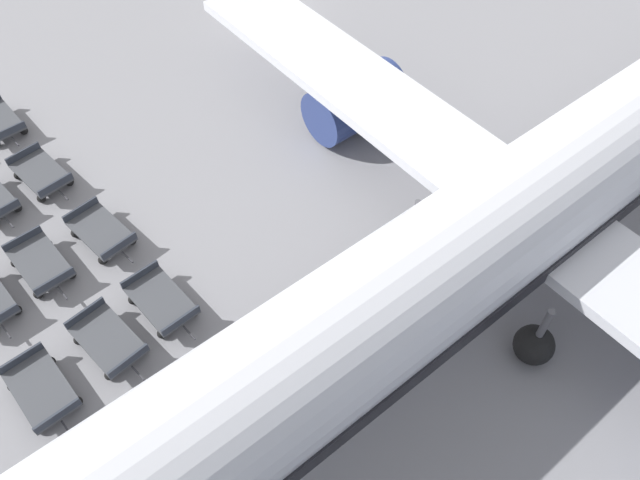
# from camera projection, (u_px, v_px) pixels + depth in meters

# --- Properties ---
(ground_plane) EXTENTS (500.00, 500.00, 0.00)m
(ground_plane) POSITION_uv_depth(u_px,v_px,m) (271.00, 10.00, 34.35)
(ground_plane) COLOR gray
(airplane) EXTENTS (36.45, 46.94, 12.89)m
(airplane) POSITION_uv_depth(u_px,v_px,m) (558.00, 186.00, 21.21)
(airplane) COLOR silver
(airplane) RESTS_ON ground_plane
(baggage_dolly_row_near_col_d) EXTENTS (3.45, 1.90, 0.92)m
(baggage_dolly_row_near_col_d) POSITION_uv_depth(u_px,v_px,m) (42.00, 390.00, 19.82)
(baggage_dolly_row_near_col_d) COLOR #424449
(baggage_dolly_row_near_col_d) RESTS_ON ground_plane
(baggage_dolly_row_mid_a_col_c) EXTENTS (3.45, 1.91, 0.92)m
(baggage_dolly_row_mid_a_col_c) POSITION_uv_depth(u_px,v_px,m) (41.00, 264.00, 22.93)
(baggage_dolly_row_mid_a_col_c) COLOR #424449
(baggage_dolly_row_mid_a_col_c) RESTS_ON ground_plane
(baggage_dolly_row_mid_a_col_d) EXTENTS (3.47, 2.05, 0.92)m
(baggage_dolly_row_mid_a_col_d) POSITION_uv_depth(u_px,v_px,m) (108.00, 340.00, 20.94)
(baggage_dolly_row_mid_a_col_d) COLOR #424449
(baggage_dolly_row_mid_a_col_d) RESTS_ON ground_plane
(baggage_dolly_row_mid_b_col_b) EXTENTS (3.47, 2.06, 0.92)m
(baggage_dolly_row_mid_b_col_b) POSITION_uv_depth(u_px,v_px,m) (41.00, 174.00, 25.82)
(baggage_dolly_row_mid_b_col_b) COLOR #424449
(baggage_dolly_row_mid_b_col_b) RESTS_ON ground_plane
(baggage_dolly_row_mid_b_col_c) EXTENTS (3.47, 2.07, 0.92)m
(baggage_dolly_row_mid_b_col_c) POSITION_uv_depth(u_px,v_px,m) (101.00, 232.00, 23.87)
(baggage_dolly_row_mid_b_col_c) COLOR #424449
(baggage_dolly_row_mid_b_col_c) RESTS_ON ground_plane
(baggage_dolly_row_mid_b_col_d) EXTENTS (3.46, 1.93, 0.92)m
(baggage_dolly_row_mid_b_col_d) POSITION_uv_depth(u_px,v_px,m) (161.00, 301.00, 21.91)
(baggage_dolly_row_mid_b_col_d) COLOR #424449
(baggage_dolly_row_mid_b_col_d) RESTS_ON ground_plane
(stand_guidance_stripe) EXTENTS (2.69, 25.82, 0.01)m
(stand_guidance_stripe) POSITION_uv_depth(u_px,v_px,m) (278.00, 334.00, 21.62)
(stand_guidance_stripe) COLOR white
(stand_guidance_stripe) RESTS_ON ground_plane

